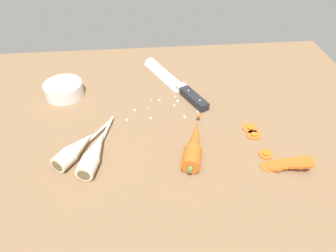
# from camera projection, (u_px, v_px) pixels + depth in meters

# --- Properties ---
(ground_plane) EXTENTS (1.20, 0.90, 0.04)m
(ground_plane) POSITION_uv_depth(u_px,v_px,m) (167.00, 131.00, 0.85)
(ground_plane) COLOR brown
(chefs_knife) EXTENTS (0.18, 0.33, 0.04)m
(chefs_knife) POSITION_uv_depth(u_px,v_px,m) (171.00, 80.00, 1.00)
(chefs_knife) COLOR silver
(chefs_knife) RESTS_ON ground_plane
(whole_carrot) EXTENTS (0.08, 0.20, 0.04)m
(whole_carrot) POSITION_uv_depth(u_px,v_px,m) (194.00, 144.00, 0.75)
(whole_carrot) COLOR #D6601E
(whole_carrot) RESTS_ON ground_plane
(parsnip_front) EXTENTS (0.12, 0.17, 0.04)m
(parsnip_front) POSITION_uv_depth(u_px,v_px,m) (76.00, 149.00, 0.74)
(parsnip_front) COLOR silver
(parsnip_front) RESTS_ON ground_plane
(parsnip_mid_left) EXTENTS (0.07, 0.21, 0.04)m
(parsnip_mid_left) POSITION_uv_depth(u_px,v_px,m) (94.00, 153.00, 0.74)
(parsnip_mid_left) COLOR silver
(parsnip_mid_left) RESTS_ON ground_plane
(carrot_slice_stack) EXTENTS (0.11, 0.05, 0.04)m
(carrot_slice_stack) POSITION_uv_depth(u_px,v_px,m) (288.00, 164.00, 0.72)
(carrot_slice_stack) COLOR #D6601E
(carrot_slice_stack) RESTS_ON ground_plane
(carrot_slice_stray_near) EXTENTS (0.04, 0.04, 0.01)m
(carrot_slice_stray_near) POSITION_uv_depth(u_px,v_px,m) (250.00, 128.00, 0.83)
(carrot_slice_stray_near) COLOR #D6601E
(carrot_slice_stray_near) RESTS_ON ground_plane
(carrot_slice_stray_mid) EXTENTS (0.03, 0.03, 0.01)m
(carrot_slice_stray_mid) POSITION_uv_depth(u_px,v_px,m) (266.00, 154.00, 0.75)
(carrot_slice_stray_mid) COLOR #D6601E
(carrot_slice_stray_mid) RESTS_ON ground_plane
(carrot_slice_stray_far) EXTENTS (0.04, 0.04, 0.01)m
(carrot_slice_stray_far) POSITION_uv_depth(u_px,v_px,m) (254.00, 135.00, 0.81)
(carrot_slice_stray_far) COLOR #D6601E
(carrot_slice_stray_far) RESTS_ON ground_plane
(prep_bowl) EXTENTS (0.11, 0.11, 0.04)m
(prep_bowl) POSITION_uv_depth(u_px,v_px,m) (64.00, 89.00, 0.93)
(prep_bowl) COLOR white
(prep_bowl) RESTS_ON ground_plane
(mince_crumbs) EXTENTS (0.20, 0.10, 0.01)m
(mince_crumbs) POSITION_uv_depth(u_px,v_px,m) (166.00, 107.00, 0.90)
(mince_crumbs) COLOR silver
(mince_crumbs) RESTS_ON ground_plane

